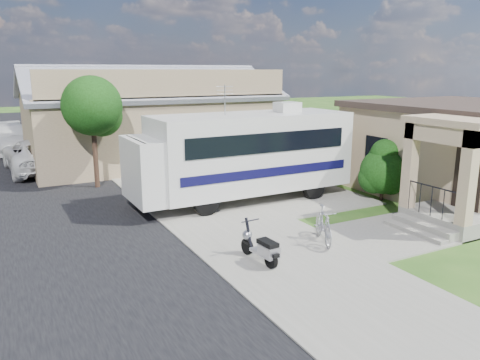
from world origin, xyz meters
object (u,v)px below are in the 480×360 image
van (11,138)px  scooter (261,248)px  bicycle (324,227)px  pickup_truck (37,155)px  shrub (383,169)px  garden_hose (401,222)px  motorhome (243,153)px

van → scooter: bearing=-84.8°
bicycle → van: 22.07m
van → bicycle: bearing=-78.8°
pickup_truck → shrub: bearing=130.0°
shrub → garden_hose: shrub is taller
motorhome → van: size_ratio=1.45×
bicycle → pickup_truck: bearing=136.8°
scooter → van: size_ratio=0.26×
motorhome → garden_hose: bearing=-58.5°
motorhome → bicycle: motorhome is taller
motorhome → bicycle: 5.21m
scooter → garden_hose: (5.47, 0.62, -0.37)m
van → garden_hose: (10.22, -20.72, -0.74)m
motorhome → garden_hose: (3.06, -4.84, -1.73)m
motorhome → shrub: (4.69, -2.31, -0.63)m
pickup_truck → garden_hose: bearing=120.1°
motorhome → scooter: (-2.41, -5.46, -1.36)m
pickup_truck → garden_hose: pickup_truck is taller
shrub → pickup_truck: 15.93m
motorhome → garden_hose: motorhome is taller
shrub → van: (-11.85, 18.19, -0.35)m
pickup_truck → van: van is taller
shrub → bicycle: 5.60m
motorhome → bicycle: size_ratio=4.90×
shrub → scooter: shrub is taller
motorhome → bicycle: bearing=-92.6°
shrub → pickup_truck: bearing=133.8°
scooter → pickup_truck: pickup_truck is taller
shrub → scooter: bearing=-156.1°
motorhome → pickup_truck: bearing=123.8°
motorhome → garden_hose: 5.98m
bicycle → pickup_truck: 15.52m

